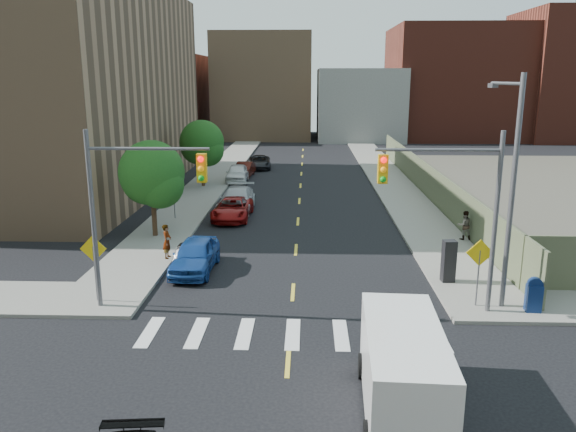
# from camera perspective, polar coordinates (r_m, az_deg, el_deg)

# --- Properties ---
(ground) EXTENTS (160.00, 160.00, 0.00)m
(ground) POSITION_cam_1_polar(r_m,az_deg,el_deg) (16.75, -0.25, -17.89)
(ground) COLOR black
(ground) RESTS_ON ground
(sidewalk_nw) EXTENTS (3.50, 73.00, 0.15)m
(sidewalk_nw) POSITION_cam_1_polar(r_m,az_deg,el_deg) (57.02, -6.44, 4.99)
(sidewalk_nw) COLOR gray
(sidewalk_nw) RESTS_ON ground
(sidewalk_ne) EXTENTS (3.50, 73.00, 0.15)m
(sidewalk_ne) POSITION_cam_1_polar(r_m,az_deg,el_deg) (56.86, 9.27, 4.87)
(sidewalk_ne) COLOR gray
(sidewalk_ne) RESTS_ON ground
(fence_north) EXTENTS (0.12, 44.00, 2.50)m
(fence_north) POSITION_cam_1_polar(r_m,az_deg,el_deg) (43.84, 13.89, 3.55)
(fence_north) COLOR #5B5D41
(fence_north) RESTS_ON ground
(building_nw) EXTENTS (22.00, 30.00, 16.00)m
(building_nw) POSITION_cam_1_polar(r_m,az_deg,el_deg) (49.66, -25.59, 11.63)
(building_nw) COLOR #8C6B4C
(building_nw) RESTS_ON ground
(bg_bldg_west) EXTENTS (14.00, 18.00, 12.00)m
(bg_bldg_west) POSITION_cam_1_polar(r_m,az_deg,el_deg) (87.24, -13.27, 11.69)
(bg_bldg_west) COLOR #592319
(bg_bldg_west) RESTS_ON ground
(bg_bldg_midwest) EXTENTS (14.00, 16.00, 15.00)m
(bg_bldg_midwest) POSITION_cam_1_polar(r_m,az_deg,el_deg) (86.49, -2.42, 13.02)
(bg_bldg_midwest) COLOR #8C6B4C
(bg_bldg_midwest) RESTS_ON ground
(bg_bldg_center) EXTENTS (12.00, 16.00, 10.00)m
(bg_bldg_center) POSITION_cam_1_polar(r_m,az_deg,el_deg) (84.64, 7.17, 11.21)
(bg_bldg_center) COLOR gray
(bg_bldg_center) RESTS_ON ground
(bg_bldg_east) EXTENTS (18.00, 18.00, 16.00)m
(bg_bldg_east) POSITION_cam_1_polar(r_m,az_deg,el_deg) (88.85, 16.38, 12.83)
(bg_bldg_east) COLOR #592319
(bg_bldg_east) RESTS_ON ground
(bg_bldg_fareast) EXTENTS (14.00, 16.00, 18.00)m
(bg_bldg_fareast) POSITION_cam_1_polar(r_m,az_deg,el_deg) (92.17, 26.65, 12.59)
(bg_bldg_fareast) COLOR #592319
(bg_bldg_fareast) RESTS_ON ground
(signal_nw) EXTENTS (4.59, 0.30, 7.00)m
(signal_nw) POSITION_cam_1_polar(r_m,az_deg,el_deg) (21.69, -15.63, 1.96)
(signal_nw) COLOR #59595E
(signal_nw) RESTS_ON ground
(signal_ne) EXTENTS (4.59, 0.30, 7.00)m
(signal_ne) POSITION_cam_1_polar(r_m,az_deg,el_deg) (21.38, 16.65, 1.72)
(signal_ne) COLOR #59595E
(signal_ne) RESTS_ON ground
(streetlight_ne) EXTENTS (0.25, 3.70, 9.00)m
(streetlight_ne) POSITION_cam_1_polar(r_m,az_deg,el_deg) (22.75, 21.62, 3.81)
(streetlight_ne) COLOR #59595E
(streetlight_ne) RESTS_ON ground
(warn_sign_nw) EXTENTS (1.06, 0.06, 2.83)m
(warn_sign_nw) POSITION_cam_1_polar(r_m,az_deg,el_deg) (23.37, -19.12, -3.88)
(warn_sign_nw) COLOR #59595E
(warn_sign_nw) RESTS_ON ground
(warn_sign_ne) EXTENTS (1.06, 0.06, 2.83)m
(warn_sign_ne) POSITION_cam_1_polar(r_m,az_deg,el_deg) (22.81, 18.86, -4.29)
(warn_sign_ne) COLOR #59595E
(warn_sign_ne) RESTS_ON ground
(warn_sign_midwest) EXTENTS (1.06, 0.06, 2.83)m
(warn_sign_midwest) POSITION_cam_1_polar(r_m,az_deg,el_deg) (35.89, -11.53, 2.65)
(warn_sign_midwest) COLOR #59595E
(warn_sign_midwest) RESTS_ON ground
(tree_west_near) EXTENTS (3.66, 3.64, 5.52)m
(tree_west_near) POSITION_cam_1_polar(r_m,az_deg,el_deg) (31.91, -13.64, 3.87)
(tree_west_near) COLOR #332114
(tree_west_near) RESTS_ON ground
(tree_west_far) EXTENTS (3.66, 3.64, 5.52)m
(tree_west_far) POSITION_cam_1_polar(r_m,az_deg,el_deg) (46.39, -8.73, 7.13)
(tree_west_far) COLOR #332114
(tree_west_far) RESTS_ON ground
(parked_car_blue) EXTENTS (1.92, 4.55, 1.53)m
(parked_car_blue) POSITION_cam_1_polar(r_m,az_deg,el_deg) (26.54, -9.42, -3.96)
(parked_car_blue) COLOR #1C489B
(parked_car_blue) RESTS_ON ground
(parked_car_black) EXTENTS (1.32, 3.73, 1.23)m
(parked_car_black) POSITION_cam_1_polar(r_m,az_deg,el_deg) (26.42, -9.81, -4.41)
(parked_car_black) COLOR black
(parked_car_black) RESTS_ON ground
(parked_car_red) EXTENTS (2.34, 4.90, 1.35)m
(parked_car_red) POSITION_cam_1_polar(r_m,az_deg,el_deg) (35.96, -5.67, 0.74)
(parked_car_red) COLOR maroon
(parked_car_red) RESTS_ON ground
(parked_car_silver) EXTENTS (2.27, 5.46, 1.58)m
(parked_car_silver) POSITION_cam_1_polar(r_m,az_deg,el_deg) (38.08, -5.24, 1.66)
(parked_car_silver) COLOR #B0B3B8
(parked_car_silver) RESTS_ON ground
(parked_car_white) EXTENTS (1.93, 4.56, 1.54)m
(parked_car_white) POSITION_cam_1_polar(r_m,az_deg,el_deg) (48.81, -5.18, 4.35)
(parked_car_white) COLOR silver
(parked_car_white) RESTS_ON ground
(parked_car_maroon) EXTENTS (1.74, 4.09, 1.31)m
(parked_car_maroon) POSITION_cam_1_polar(r_m,az_deg,el_deg) (51.50, -4.46, 4.74)
(parked_car_maroon) COLOR #42140D
(parked_car_maroon) RESTS_ON ground
(parked_car_grey) EXTENTS (2.53, 4.80, 1.29)m
(parked_car_grey) POSITION_cam_1_polar(r_m,az_deg,el_deg) (56.06, -2.91, 5.50)
(parked_car_grey) COLOR black
(parked_car_grey) RESTS_ON ground
(cargo_van) EXTENTS (2.40, 5.32, 2.39)m
(cargo_van) POSITION_cam_1_polar(r_m,az_deg,el_deg) (15.97, 11.55, -14.69)
(cargo_van) COLOR white
(cargo_van) RESTS_ON ground
(mailbox) EXTENTS (0.58, 0.46, 1.35)m
(mailbox) POSITION_cam_1_polar(r_m,az_deg,el_deg) (23.41, 23.71, -7.36)
(mailbox) COLOR navy
(mailbox) RESTS_ON sidewalk_ne
(payphone) EXTENTS (0.59, 0.50, 1.85)m
(payphone) POSITION_cam_1_polar(r_m,az_deg,el_deg) (25.40, 16.01, -4.42)
(payphone) COLOR black
(payphone) RESTS_ON sidewalk_ne
(pedestrian_west) EXTENTS (0.43, 0.63, 1.70)m
(pedestrian_west) POSITION_cam_1_polar(r_m,az_deg,el_deg) (28.21, -12.19, -2.53)
(pedestrian_west) COLOR gray
(pedestrian_west) RESTS_ON sidewalk_nw
(pedestrian_east) EXTENTS (0.84, 0.68, 1.61)m
(pedestrian_east) POSITION_cam_1_polar(r_m,az_deg,el_deg) (32.21, 17.48, -0.90)
(pedestrian_east) COLOR gray
(pedestrian_east) RESTS_ON sidewalk_ne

